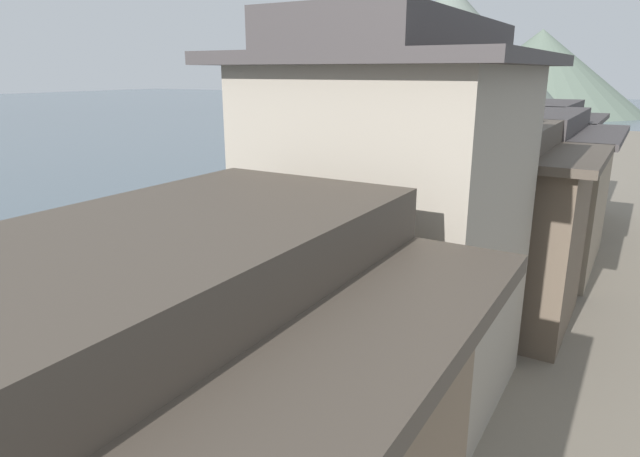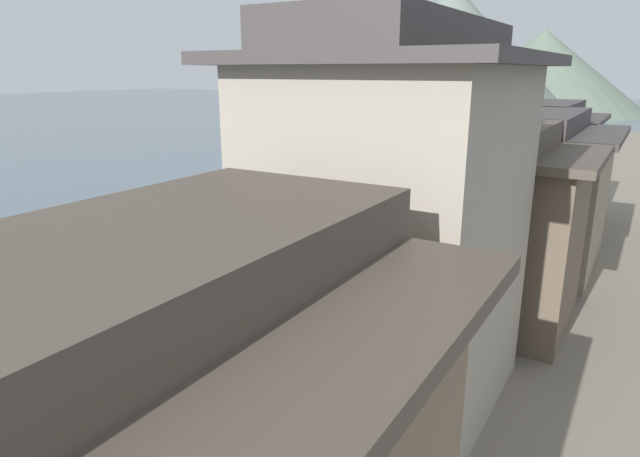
# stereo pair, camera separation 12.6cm
# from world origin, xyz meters

# --- Properties ---
(boat_moored_nearest) EXTENTS (0.98, 3.82, 0.73)m
(boat_moored_nearest) POSITION_xyz_m (5.31, 38.28, 0.27)
(boat_moored_nearest) COLOR brown
(boat_moored_nearest) RESTS_ON ground
(boat_moored_second) EXTENTS (1.83, 4.43, 0.40)m
(boat_moored_second) POSITION_xyz_m (5.21, 8.97, 0.14)
(boat_moored_second) COLOR brown
(boat_moored_second) RESTS_ON ground
(boat_moored_third) EXTENTS (5.58, 1.14, 0.65)m
(boat_moored_third) POSITION_xyz_m (-5.54, 13.35, 0.21)
(boat_moored_third) COLOR #232326
(boat_moored_third) RESTS_ON ground
(boat_moored_far) EXTENTS (1.58, 3.69, 0.65)m
(boat_moored_far) POSITION_xyz_m (5.08, 25.07, 0.23)
(boat_moored_far) COLOR brown
(boat_moored_far) RESTS_ON ground
(boat_midriver_drifting) EXTENTS (1.58, 3.57, 0.35)m
(boat_midriver_drifting) POSITION_xyz_m (5.22, 32.22, 0.12)
(boat_midriver_drifting) COLOR brown
(boat_midriver_drifting) RESTS_ON ground
(boat_midriver_upstream) EXTENTS (1.05, 5.17, 0.72)m
(boat_midriver_upstream) POSITION_xyz_m (5.09, 44.61, 0.24)
(boat_midriver_upstream) COLOR brown
(boat_midriver_upstream) RESTS_ON ground
(boat_upstream_distant) EXTENTS (1.61, 3.56, 0.54)m
(boat_upstream_distant) POSITION_xyz_m (4.60, 18.76, 0.19)
(boat_upstream_distant) COLOR #423328
(boat_upstream_distant) RESTS_ON ground
(boat_crossing_west) EXTENTS (3.82, 2.14, 0.79)m
(boat_crossing_west) POSITION_xyz_m (-5.15, 37.46, 0.30)
(boat_crossing_west) COLOR brown
(boat_crossing_west) RESTS_ON ground
(house_waterfront_second) EXTENTS (5.92, 6.83, 8.74)m
(house_waterfront_second) POSITION_xyz_m (10.18, 11.82, 5.14)
(house_waterfront_second) COLOR gray
(house_waterfront_second) RESTS_ON riverbank_right
(house_waterfront_tall) EXTENTS (6.78, 5.59, 6.14)m
(house_waterfront_tall) POSITION_xyz_m (10.62, 17.80, 3.85)
(house_waterfront_tall) COLOR brown
(house_waterfront_tall) RESTS_ON riverbank_right
(house_waterfront_narrow) EXTENTS (6.91, 7.50, 6.14)m
(house_waterfront_narrow) POSITION_xyz_m (10.68, 24.25, 3.83)
(house_waterfront_narrow) COLOR gray
(house_waterfront_narrow) RESTS_ON riverbank_right
(house_waterfront_far) EXTENTS (5.63, 7.75, 6.14)m
(house_waterfront_far) POSITION_xyz_m (10.04, 31.48, 3.84)
(house_waterfront_far) COLOR #7F705B
(house_waterfront_far) RESTS_ON riverbank_right
(hill_far_west) EXTENTS (44.85, 44.85, 23.32)m
(hill_far_west) POSITION_xyz_m (-18.97, 102.55, 11.66)
(hill_far_west) COLOR slate
(hill_far_west) RESTS_ON ground
(hill_far_centre) EXTENTS (41.38, 41.38, 16.60)m
(hill_far_centre) POSITION_xyz_m (-6.65, 123.88, 8.30)
(hill_far_centre) COLOR #5B6B5B
(hill_far_centre) RESTS_ON ground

